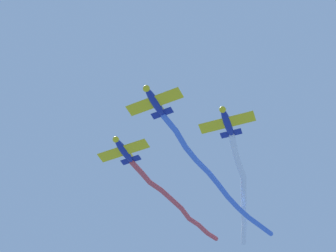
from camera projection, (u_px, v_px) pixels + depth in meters
airplane_lead at (155, 101)px, 67.65m from camera, size 5.91×7.92×1.99m
smoke_trail_lead at (219, 184)px, 78.28m from camera, size 32.42×7.55×1.66m
airplane_left_wing at (227, 122)px, 70.17m from camera, size 5.95×7.95×1.99m
smoke_trail_left_wing at (242, 197)px, 82.88m from camera, size 30.71×7.91×3.67m
airplane_right_wing at (124, 150)px, 74.35m from camera, size 5.87×7.89×1.99m
smoke_trail_right_wing at (176, 205)px, 85.99m from camera, size 29.26×4.74×4.35m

